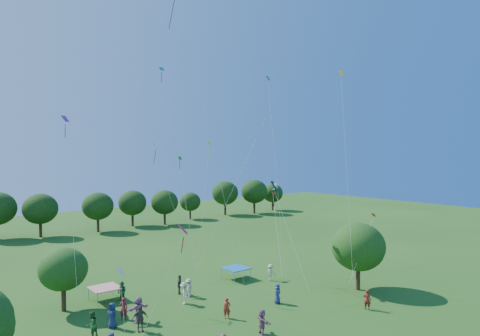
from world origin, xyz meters
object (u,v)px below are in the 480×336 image
tent_red_stripe (105,288)px  red_high_kite (186,35)px  near_tree_north (63,269)px  tent_blue (236,268)px  near_tree_east (358,247)px  pirate_kite (276,188)px

tent_red_stripe → red_high_kite: red_high_kite is taller
near_tree_north → tent_blue: bearing=-6.5°
red_high_kite → near_tree_east: bearing=-9.3°
near_tree_east → near_tree_north: bearing=153.1°
tent_blue → pirate_kite: 8.94m
tent_blue → red_high_kite: red_high_kite is taller
red_high_kite → pirate_kite: bearing=14.2°
near_tree_east → tent_red_stripe: size_ratio=2.71×
tent_red_stripe → near_tree_north: bearing=-175.0°
pirate_kite → red_high_kite: bearing=-165.8°
near_tree_north → tent_red_stripe: near_tree_north is taller
tent_red_stripe → red_high_kite: 21.16m
near_tree_north → red_high_kite: red_high_kite is taller
tent_red_stripe → tent_blue: (12.08, -2.05, 0.00)m
near_tree_east → tent_blue: (-6.41, 9.32, -2.79)m
near_tree_east → red_high_kite: 23.06m
red_high_kite → tent_red_stripe: bearing=105.4°
tent_red_stripe → red_high_kite: bearing=-74.6°
pirate_kite → red_high_kite: size_ratio=0.36×
near_tree_north → tent_red_stripe: size_ratio=2.21×
near_tree_north → tent_blue: 15.69m
pirate_kite → red_high_kite: (-11.22, -2.84, 11.20)m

